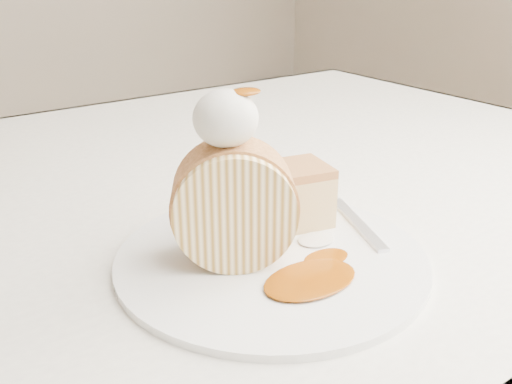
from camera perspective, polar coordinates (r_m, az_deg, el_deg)
table at (r=0.74m, az=-9.12°, el=-6.00°), size 1.40×0.90×0.75m
plate at (r=0.52m, az=1.53°, el=-6.62°), size 0.34×0.34×0.01m
roulade_slice at (r=0.49m, az=-2.18°, el=-1.34°), size 0.12×0.10×0.11m
cake_chunk at (r=0.58m, az=3.95°, el=-0.61°), size 0.07×0.07×0.05m
whipped_cream at (r=0.47m, az=-3.06°, el=7.36°), size 0.05×0.05×0.05m
caramel_drizzle at (r=0.47m, az=-1.08°, el=10.71°), size 0.03×0.02×0.01m
caramel_pool at (r=0.48m, az=5.45°, el=-8.67°), size 0.10×0.08×0.00m
fork at (r=0.59m, az=10.13°, el=-3.09°), size 0.08×0.16×0.00m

